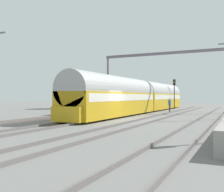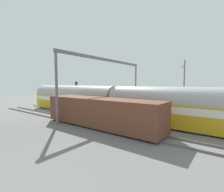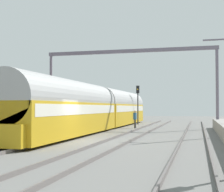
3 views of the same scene
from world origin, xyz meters
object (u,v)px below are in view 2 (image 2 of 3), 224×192
Objects in this scene: person_crossing at (114,106)px; railway_signal_far at (77,91)px; catenary_gantry at (107,72)px; passenger_train at (115,102)px; freight_car at (100,112)px.

railway_signal_far is (-0.97, 7.20, 1.95)m from person_crossing.
railway_signal_far is 0.27× the size of catenary_gantry.
railway_signal_far reaches higher than passenger_train.
railway_signal_far is at bearing 78.54° from passenger_train.
catenary_gantry reaches higher than freight_car.
person_crossing is at bearing -82.29° from railway_signal_far.
passenger_train is at bearing -126.20° from catenary_gantry.
catenary_gantry reaches higher than passenger_train.
railway_signal_far is at bearing 59.97° from freight_car.
passenger_train is at bearing -45.22° from person_crossing.
freight_car is 12.53m from railway_signal_far.
passenger_train is 4.53m from freight_car.
catenary_gantry is (0.24, -6.51, 2.98)m from railway_signal_far.
passenger_train reaches higher than person_crossing.
passenger_train is 3.79m from person_crossing.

